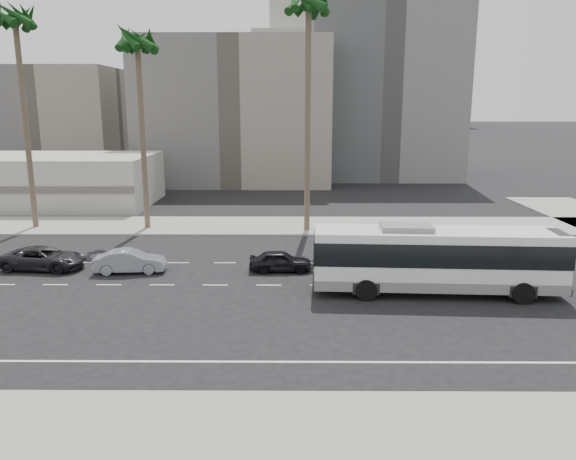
{
  "coord_description": "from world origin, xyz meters",
  "views": [
    {
      "loc": [
        -4.73,
        -29.42,
        9.78
      ],
      "look_at": [
        -4.95,
        4.0,
        2.29
      ],
      "focal_mm": 34.38,
      "sensor_mm": 36.0,
      "label": 1
    }
  ],
  "objects_px": {
    "palm_far": "(15,23)",
    "car_b": "(130,261)",
    "palm_near": "(308,10)",
    "car_c": "(44,258)",
    "palm_mid": "(137,47)",
    "car_a": "(280,261)",
    "city_bus": "(437,258)"
  },
  "relations": [
    {
      "from": "car_a",
      "to": "car_b",
      "type": "height_order",
      "value": "car_b"
    },
    {
      "from": "car_c",
      "to": "palm_mid",
      "type": "bearing_deg",
      "value": -11.38
    },
    {
      "from": "city_bus",
      "to": "car_c",
      "type": "bearing_deg",
      "value": 172.5
    },
    {
      "from": "car_a",
      "to": "car_c",
      "type": "distance_m",
      "value": 14.56
    },
    {
      "from": "car_a",
      "to": "car_c",
      "type": "bearing_deg",
      "value": 86.92
    },
    {
      "from": "palm_mid",
      "to": "car_a",
      "type": "bearing_deg",
      "value": -46.67
    },
    {
      "from": "car_b",
      "to": "palm_mid",
      "type": "distance_m",
      "value": 18.25
    },
    {
      "from": "car_a",
      "to": "palm_mid",
      "type": "height_order",
      "value": "palm_mid"
    },
    {
      "from": "city_bus",
      "to": "car_a",
      "type": "bearing_deg",
      "value": 157.8
    },
    {
      "from": "palm_mid",
      "to": "palm_far",
      "type": "distance_m",
      "value": 9.44
    },
    {
      "from": "car_b",
      "to": "palm_near",
      "type": "height_order",
      "value": "palm_near"
    },
    {
      "from": "palm_near",
      "to": "palm_far",
      "type": "bearing_deg",
      "value": 177.29
    },
    {
      "from": "palm_far",
      "to": "car_b",
      "type": "bearing_deg",
      "value": -47.38
    },
    {
      "from": "palm_far",
      "to": "car_a",
      "type": "bearing_deg",
      "value": -30.49
    },
    {
      "from": "city_bus",
      "to": "car_a",
      "type": "xyz_separation_m",
      "value": [
        -8.39,
        3.97,
        -1.32
      ]
    },
    {
      "from": "car_b",
      "to": "car_c",
      "type": "height_order",
      "value": "car_c"
    },
    {
      "from": "city_bus",
      "to": "car_b",
      "type": "distance_m",
      "value": 17.87
    },
    {
      "from": "city_bus",
      "to": "car_c",
      "type": "height_order",
      "value": "city_bus"
    },
    {
      "from": "car_a",
      "to": "palm_near",
      "type": "height_order",
      "value": "palm_near"
    },
    {
      "from": "car_a",
      "to": "car_c",
      "type": "xyz_separation_m",
      "value": [
        -14.55,
        0.33,
        0.05
      ]
    },
    {
      "from": "car_a",
      "to": "car_c",
      "type": "relative_size",
      "value": 0.75
    },
    {
      "from": "car_b",
      "to": "palm_mid",
      "type": "bearing_deg",
      "value": 3.95
    },
    {
      "from": "palm_far",
      "to": "city_bus",
      "type": "bearing_deg",
      "value": -29.03
    },
    {
      "from": "car_b",
      "to": "car_c",
      "type": "xyz_separation_m",
      "value": [
        -5.5,
        0.63,
        0.0
      ]
    },
    {
      "from": "car_a",
      "to": "palm_far",
      "type": "relative_size",
      "value": 0.21
    },
    {
      "from": "city_bus",
      "to": "palm_far",
      "type": "height_order",
      "value": "palm_far"
    },
    {
      "from": "car_c",
      "to": "palm_far",
      "type": "relative_size",
      "value": 0.28
    },
    {
      "from": "car_c",
      "to": "palm_far",
      "type": "distance_m",
      "value": 20.08
    },
    {
      "from": "car_a",
      "to": "palm_far",
      "type": "xyz_separation_m",
      "value": [
        -20.38,
        12.0,
        15.32
      ]
    },
    {
      "from": "car_a",
      "to": "car_b",
      "type": "relative_size",
      "value": 0.9
    },
    {
      "from": "car_c",
      "to": "city_bus",
      "type": "bearing_deg",
      "value": -95.15
    },
    {
      "from": "car_c",
      "to": "palm_mid",
      "type": "relative_size",
      "value": 0.32
    }
  ]
}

